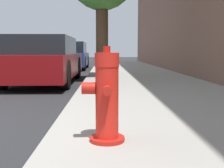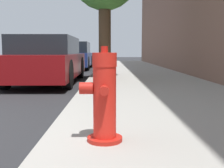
{
  "view_description": "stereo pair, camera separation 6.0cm",
  "coord_description": "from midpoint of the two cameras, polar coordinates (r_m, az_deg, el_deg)",
  "views": [
    {
      "loc": [
        2.6,
        -2.61,
        0.92
      ],
      "look_at": [
        2.69,
        0.96,
        0.5
      ],
      "focal_mm": 45.0,
      "sensor_mm": 36.0,
      "label": 1
    },
    {
      "loc": [
        2.66,
        -2.61,
        0.92
      ],
      "look_at": [
        2.69,
        0.96,
        0.5
      ],
      "focal_mm": 45.0,
      "sensor_mm": 36.0,
      "label": 2
    }
  ],
  "objects": [
    {
      "name": "fire_hydrant",
      "position": [
        2.4,
        -0.92,
        -2.95
      ],
      "size": [
        0.37,
        0.39,
        0.82
      ],
      "color": "red",
      "rests_on": "sidewalk_slab"
    },
    {
      "name": "parked_car_near",
      "position": [
        8.3,
        -12.67,
        4.72
      ],
      "size": [
        1.73,
        4.6,
        1.31
      ],
      "color": "maroon",
      "rests_on": "ground_plane"
    },
    {
      "name": "sidewalk_slab",
      "position": [
        2.93,
        20.19,
        -10.53
      ],
      "size": [
        3.2,
        40.0,
        0.14
      ],
      "color": "#99968E",
      "rests_on": "ground_plane"
    },
    {
      "name": "parked_car_mid",
      "position": [
        14.46,
        -7.68,
        5.64
      ],
      "size": [
        1.73,
        3.9,
        1.36
      ],
      "color": "navy",
      "rests_on": "ground_plane"
    }
  ]
}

